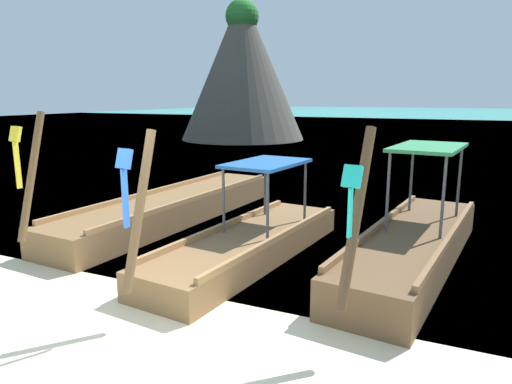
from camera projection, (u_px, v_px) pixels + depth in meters
ground at (115, 358)px, 5.18m from camera, size 120.00×120.00×0.00m
sea_water at (439, 119)px, 60.32m from camera, size 120.00×120.00×0.00m
longtail_boat_yellow_ribbon at (173, 208)px, 10.87m from camera, size 1.87×7.46×2.64m
longtail_boat_blue_ribbon at (249, 243)px, 8.29m from camera, size 1.83×5.54×2.48m
longtail_boat_turquoise_ribbon at (413, 245)px, 7.98m from camera, size 1.94×6.36×2.55m
karst_rock at (240, 70)px, 30.80m from camera, size 8.89×8.25×9.47m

